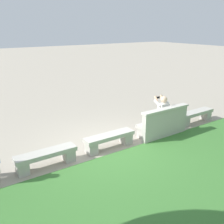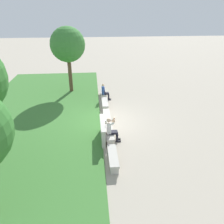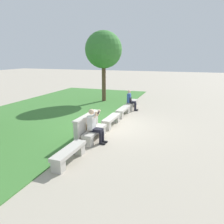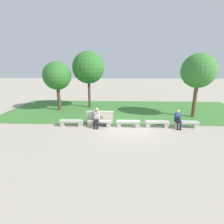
% 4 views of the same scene
% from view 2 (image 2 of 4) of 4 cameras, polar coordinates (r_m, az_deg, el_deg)
% --- Properties ---
extents(ground_plane, '(80.00, 80.00, 0.00)m').
position_cam_2_polar(ground_plane, '(13.28, -1.35, -2.37)').
color(ground_plane, '#A89E8C').
extents(grass_strip, '(21.54, 8.00, 0.03)m').
position_cam_2_polar(grass_strip, '(13.75, -19.91, -2.95)').
color(grass_strip, '#3D7533').
rests_on(grass_strip, ground).
extents(bench_main, '(1.62, 0.40, 0.45)m').
position_cam_2_polar(bench_main, '(9.80, 0.25, -11.87)').
color(bench_main, '#B7B2A8').
rests_on(bench_main, ground).
extents(bench_near, '(1.62, 0.40, 0.45)m').
position_cam_2_polar(bench_near, '(11.43, -0.68, -5.79)').
color(bench_near, '#B7B2A8').
rests_on(bench_near, ground).
extents(bench_mid, '(1.62, 0.40, 0.45)m').
position_cam_2_polar(bench_mid, '(13.15, -1.36, -1.26)').
color(bench_mid, '#B7B2A8').
rests_on(bench_mid, ground).
extents(bench_far, '(1.62, 0.40, 0.45)m').
position_cam_2_polar(bench_far, '(14.93, -1.88, 2.20)').
color(bench_far, '#B7B2A8').
rests_on(bench_far, ground).
extents(bench_end, '(1.62, 0.40, 0.45)m').
position_cam_2_polar(bench_end, '(16.76, -2.28, 4.92)').
color(bench_end, '#B7B2A8').
rests_on(bench_end, ground).
extents(backrest_wall_with_plaque, '(1.90, 0.24, 1.01)m').
position_cam_2_polar(backrest_wall_with_plaque, '(11.29, -2.41, -4.89)').
color(backrest_wall_with_plaque, '#B7B2A8').
rests_on(backrest_wall_with_plaque, ground).
extents(person_photographer, '(0.48, 0.73, 1.32)m').
position_cam_2_polar(person_photographer, '(11.04, -0.21, -4.33)').
color(person_photographer, black).
rests_on(person_photographer, ground).
extents(person_distant, '(0.48, 0.68, 1.26)m').
position_cam_2_polar(person_distant, '(16.05, -1.95, 5.41)').
color(person_distant, black).
rests_on(person_distant, ground).
extents(backpack, '(0.28, 0.24, 0.43)m').
position_cam_2_polar(backpack, '(16.04, -2.19, 5.21)').
color(backpack, black).
rests_on(backpack, bench_end).
extents(tree_right_background, '(2.62, 2.62, 5.02)m').
position_cam_2_polar(tree_right_background, '(17.39, -11.51, 16.81)').
color(tree_right_background, brown).
rests_on(tree_right_background, ground).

